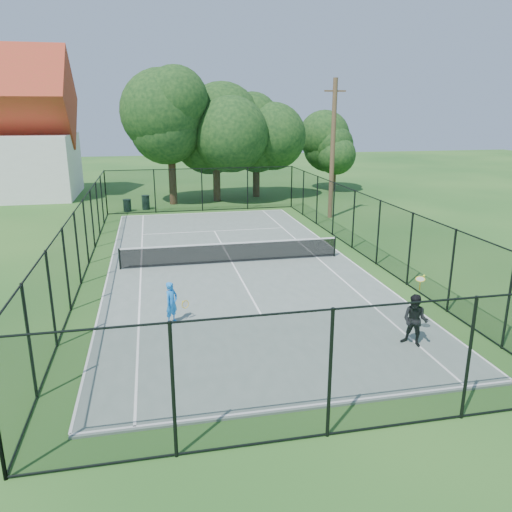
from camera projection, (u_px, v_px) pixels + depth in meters
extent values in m
plane|color=#1B4C1A|center=(232.00, 264.00, 23.07)|extent=(120.00, 120.00, 0.00)
cube|color=slate|center=(232.00, 263.00, 23.06)|extent=(11.00, 24.00, 0.06)
cylinder|color=black|center=(120.00, 259.00, 21.94)|extent=(0.08, 0.08, 0.95)
cylinder|color=black|center=(335.00, 247.00, 23.90)|extent=(0.08, 0.08, 0.95)
cube|color=black|center=(232.00, 253.00, 22.92)|extent=(10.00, 0.03, 0.88)
cube|color=white|center=(232.00, 243.00, 22.79)|extent=(10.00, 0.05, 0.06)
cylinder|color=#332114|center=(173.00, 178.00, 37.30)|extent=(0.56, 0.56, 3.93)
sphere|color=black|center=(170.00, 127.00, 36.25)|extent=(7.09, 7.09, 7.09)
cylinder|color=#332114|center=(217.00, 179.00, 38.70)|extent=(0.56, 0.56, 3.44)
sphere|color=black|center=(216.00, 136.00, 37.79)|extent=(6.17, 6.17, 6.17)
cylinder|color=#332114|center=(256.00, 176.00, 40.69)|extent=(0.56, 0.56, 3.38)
sphere|color=black|center=(256.00, 138.00, 39.84)|extent=(5.37, 5.37, 5.37)
cylinder|color=#332114|center=(333.00, 176.00, 43.79)|extent=(0.56, 0.56, 2.53)
sphere|color=black|center=(334.00, 149.00, 43.13)|extent=(4.42, 4.42, 4.42)
cylinder|color=black|center=(127.00, 206.00, 34.93)|extent=(0.54, 0.54, 0.82)
cylinder|color=black|center=(127.00, 200.00, 34.81)|extent=(0.58, 0.58, 0.05)
cylinder|color=black|center=(146.00, 203.00, 35.65)|extent=(0.54, 0.54, 0.97)
cylinder|color=black|center=(145.00, 196.00, 35.51)|extent=(0.58, 0.58, 0.05)
cylinder|color=#4C3823|center=(333.00, 150.00, 31.88)|extent=(0.30, 0.30, 8.78)
cube|color=#4C3823|center=(335.00, 91.00, 30.87)|extent=(1.40, 0.10, 0.10)
imported|color=blue|center=(172.00, 303.00, 16.32)|extent=(0.59, 0.61, 1.41)
torus|color=gold|center=(185.00, 304.00, 16.60)|extent=(0.27, 0.18, 0.29)
cylinder|color=silver|center=(185.00, 304.00, 16.60)|extent=(0.23, 0.15, 0.25)
imported|color=black|center=(415.00, 320.00, 14.72)|extent=(0.97, 0.97, 1.58)
torus|color=gold|center=(420.00, 279.00, 14.77)|extent=(0.30, 0.28, 0.14)
cylinder|color=silver|center=(420.00, 279.00, 14.77)|extent=(0.26, 0.24, 0.11)
sphere|color=#CCE526|center=(424.00, 276.00, 15.14)|extent=(0.07, 0.07, 0.07)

